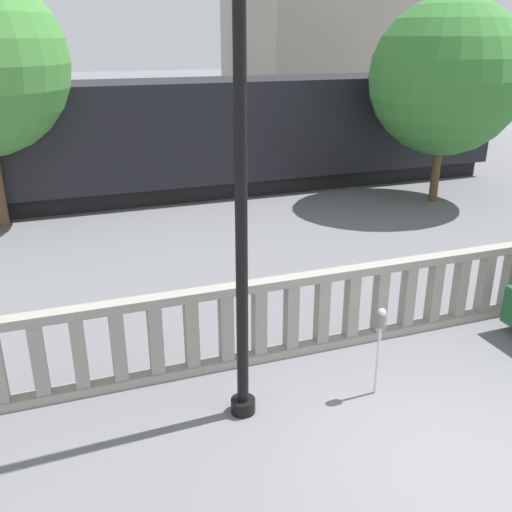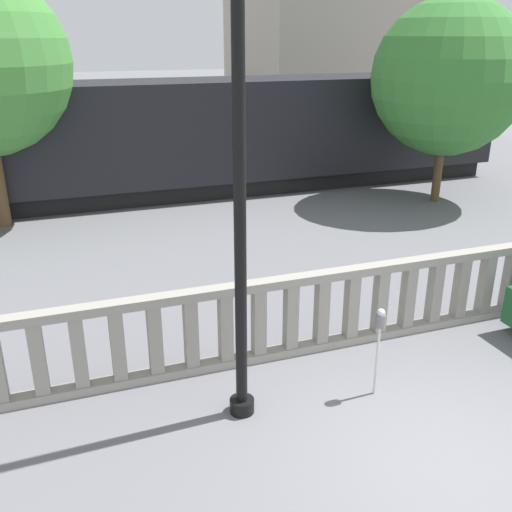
{
  "view_description": "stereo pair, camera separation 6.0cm",
  "coord_description": "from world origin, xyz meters",
  "px_view_note": "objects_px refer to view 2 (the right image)",
  "views": [
    {
      "loc": [
        -4.13,
        -4.38,
        4.94
      ],
      "look_at": [
        -1.06,
        4.12,
        1.4
      ],
      "focal_mm": 40.0,
      "sensor_mm": 36.0,
      "label": 1
    },
    {
      "loc": [
        -4.07,
        -4.4,
        4.94
      ],
      "look_at": [
        -1.06,
        4.12,
        1.4
      ],
      "focal_mm": 40.0,
      "sensor_mm": 36.0,
      "label": 2
    }
  ],
  "objects_px": {
    "train_near": "(142,139)",
    "tree_left": "(449,78)",
    "parking_meter": "(380,329)",
    "lamppost": "(240,204)"
  },
  "relations": [
    {
      "from": "lamppost",
      "to": "train_near",
      "type": "distance_m",
      "value": 11.68
    },
    {
      "from": "parking_meter",
      "to": "lamppost",
      "type": "bearing_deg",
      "value": 173.25
    },
    {
      "from": "lamppost",
      "to": "tree_left",
      "type": "relative_size",
      "value": 1.02
    },
    {
      "from": "tree_left",
      "to": "train_near",
      "type": "bearing_deg",
      "value": 158.05
    },
    {
      "from": "train_near",
      "to": "tree_left",
      "type": "height_order",
      "value": "tree_left"
    },
    {
      "from": "tree_left",
      "to": "parking_meter",
      "type": "bearing_deg",
      "value": -130.17
    },
    {
      "from": "train_near",
      "to": "tree_left",
      "type": "relative_size",
      "value": 4.18
    },
    {
      "from": "parking_meter",
      "to": "tree_left",
      "type": "relative_size",
      "value": 0.23
    },
    {
      "from": "parking_meter",
      "to": "tree_left",
      "type": "distance_m",
      "value": 11.33
    },
    {
      "from": "lamppost",
      "to": "tree_left",
      "type": "distance_m",
      "value": 12.24
    }
  ]
}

